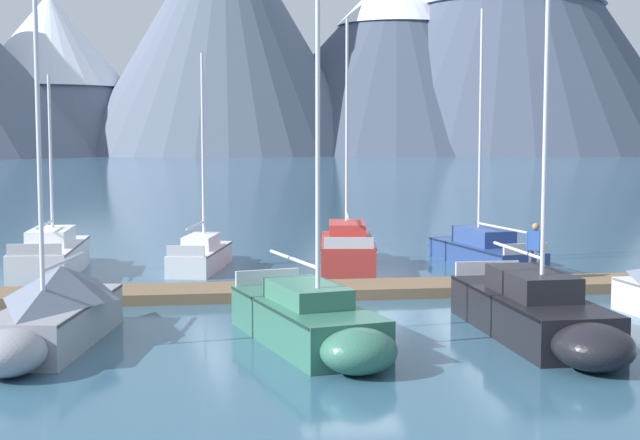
{
  "coord_description": "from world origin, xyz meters",
  "views": [
    {
      "loc": [
        -3.42,
        -22.53,
        4.66
      ],
      "look_at": [
        0.0,
        6.0,
        2.0
      ],
      "focal_mm": 52.53,
      "sensor_mm": 36.0,
      "label": 1
    }
  ],
  "objects": [
    {
      "name": "ground_plane",
      "position": [
        0.0,
        0.0,
        0.0
      ],
      "size": [
        700.0,
        700.0,
        0.0
      ],
      "primitive_type": "plane",
      "color": "#335B75"
    },
    {
      "name": "mountain_central_massif",
      "position": [
        -39.05,
        199.81,
        19.57
      ],
      "size": [
        58.15,
        58.15,
        36.44
      ],
      "color": "slate",
      "rests_on": "ground"
    },
    {
      "name": "mountain_shoulder_ridge",
      "position": [
        0.62,
        193.27,
        29.04
      ],
      "size": [
        66.88,
        66.88,
        56.86
      ],
      "color": "slate",
      "rests_on": "ground"
    },
    {
      "name": "mountain_east_summit",
      "position": [
        42.56,
        204.58,
        23.4
      ],
      "size": [
        84.66,
        84.66,
        45.69
      ],
      "color": "#424C60",
      "rests_on": "ground"
    },
    {
      "name": "mountain_rear_spur",
      "position": [
        70.08,
        201.29,
        35.76
      ],
      "size": [
        90.71,
        90.71,
        67.75
      ],
      "color": "#424C60",
      "rests_on": "ground"
    },
    {
      "name": "dock",
      "position": [
        0.0,
        4.0,
        0.15
      ],
      "size": [
        20.6,
        2.61,
        0.3
      ],
      "color": "brown",
      "rests_on": "ground"
    },
    {
      "name": "sailboat_nearest_berth",
      "position": [
        -8.59,
        9.36,
        0.63
      ],
      "size": [
        1.87,
        6.78,
        6.59
      ],
      "color": "white",
      "rests_on": "ground"
    },
    {
      "name": "sailboat_second_berth",
      "position": [
        -6.82,
        -1.76,
        0.81
      ],
      "size": [
        2.6,
        6.38,
        8.74
      ],
      "color": "#93939E",
      "rests_on": "ground"
    },
    {
      "name": "sailboat_mid_dock_port",
      "position": [
        -3.6,
        10.07,
        0.49
      ],
      "size": [
        2.42,
        5.85,
        7.42
      ],
      "color": "silver",
      "rests_on": "ground"
    },
    {
      "name": "sailboat_mid_dock_starboard",
      "position": [
        -1.21,
        -2.58,
        0.58
      ],
      "size": [
        3.24,
        6.56,
        7.43
      ],
      "color": "#336B56",
      "rests_on": "ground"
    },
    {
      "name": "sailboat_far_berth",
      "position": [
        1.4,
        9.79,
        0.65
      ],
      "size": [
        2.48,
        6.95,
        8.63
      ],
      "color": "#B2332D",
      "rests_on": "ground"
    },
    {
      "name": "sailboat_outer_slip",
      "position": [
        3.95,
        -2.47,
        0.62
      ],
      "size": [
        2.16,
        7.34,
        8.02
      ],
      "color": "black",
      "rests_on": "ground"
    },
    {
      "name": "sailboat_end_of_dock",
      "position": [
        6.26,
        9.98,
        0.52
      ],
      "size": [
        2.89,
        7.04,
        9.05
      ],
      "color": "navy",
      "rests_on": "ground"
    },
    {
      "name": "person_on_dock",
      "position": [
        6.33,
        4.4,
        1.26
      ],
      "size": [
        0.44,
        0.45,
        1.69
      ],
      "color": "#384256",
      "rests_on": "dock"
    }
  ]
}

